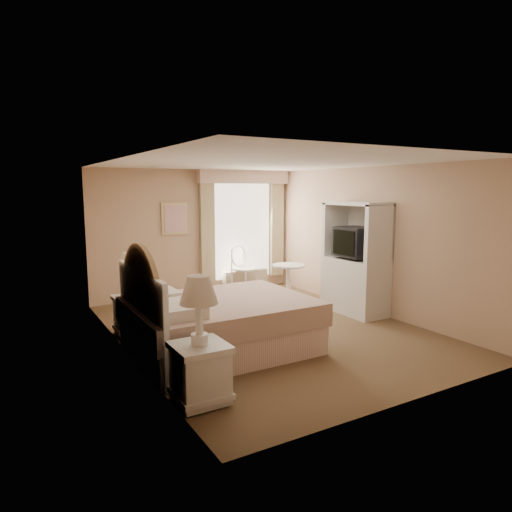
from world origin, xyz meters
TOP-DOWN VIEW (x-y plane):
  - room at (0.00, 0.00)m, footprint 4.21×5.51m
  - window at (1.05, 2.65)m, footprint 2.05×0.22m
  - framed_art at (-0.45, 2.71)m, footprint 0.52×0.04m
  - bed at (-1.11, -0.46)m, footprint 2.30×1.81m
  - nightstand_near at (-1.84, -1.72)m, footprint 0.53×0.53m
  - nightstand_far at (-1.84, 0.79)m, footprint 0.50×0.50m
  - round_table at (1.40, 1.49)m, footprint 0.63×0.63m
  - cafe_chair at (0.86, 2.39)m, footprint 0.62×0.62m
  - armoire at (1.81, 0.07)m, footprint 0.58×1.15m

SIDE VIEW (x-z plane):
  - bed at x=-1.11m, z-range -0.42..1.19m
  - round_table at x=1.40m, z-range 0.11..0.78m
  - nightstand_far at x=-1.84m, z-range -0.15..1.05m
  - nightstand_near at x=-1.84m, z-range -0.16..1.12m
  - cafe_chair at x=0.86m, z-range 0.08..1.07m
  - armoire at x=1.81m, z-range -0.16..1.75m
  - room at x=0.00m, z-range -0.01..2.50m
  - window at x=1.05m, z-range 0.09..2.60m
  - framed_art at x=-0.45m, z-range 1.24..1.86m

